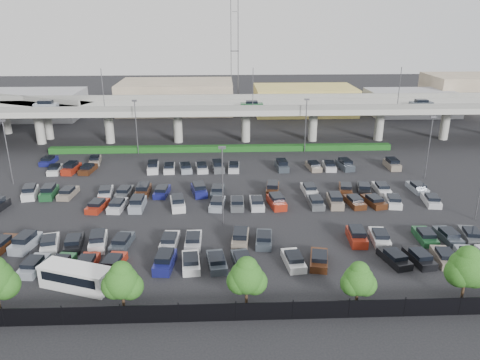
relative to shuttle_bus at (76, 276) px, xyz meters
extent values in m
plane|color=black|center=(14.53, 22.09, -1.25)|extent=(280.00, 280.00, 0.00)
cube|color=#999991|center=(14.53, 54.09, 6.00)|extent=(150.00, 13.00, 1.10)
cube|color=slate|center=(14.53, 47.84, 7.05)|extent=(150.00, 0.50, 1.00)
cube|color=slate|center=(14.53, 60.34, 7.05)|extent=(150.00, 0.50, 1.00)
cylinder|color=#999991|center=(-22.47, 54.09, 2.10)|extent=(1.80, 1.80, 6.70)
cube|color=slate|center=(-22.47, 54.09, 5.25)|extent=(2.60, 9.75, 0.50)
cylinder|color=#999991|center=(-8.47, 54.09, 2.10)|extent=(1.80, 1.80, 6.70)
cube|color=slate|center=(-8.47, 54.09, 5.25)|extent=(2.60, 9.75, 0.50)
cylinder|color=#999991|center=(5.53, 54.09, 2.10)|extent=(1.80, 1.80, 6.70)
cube|color=slate|center=(5.53, 54.09, 5.25)|extent=(2.60, 9.75, 0.50)
cylinder|color=#999991|center=(19.53, 54.09, 2.10)|extent=(1.80, 1.80, 6.70)
cube|color=slate|center=(19.53, 54.09, 5.25)|extent=(2.60, 9.75, 0.50)
cylinder|color=#999991|center=(33.53, 54.09, 2.10)|extent=(1.80, 1.80, 6.70)
cube|color=slate|center=(33.53, 54.09, 5.25)|extent=(2.60, 9.75, 0.50)
cylinder|color=#999991|center=(47.53, 54.09, 2.10)|extent=(1.80, 1.80, 6.70)
cube|color=slate|center=(47.53, 54.09, 5.25)|extent=(2.60, 9.75, 0.50)
cylinder|color=#999991|center=(61.53, 54.09, 2.10)|extent=(1.80, 1.80, 6.70)
cube|color=slate|center=(61.53, 54.09, 5.25)|extent=(2.60, 9.75, 0.50)
cube|color=gray|center=(-19.47, 51.09, 7.07)|extent=(4.40, 1.82, 1.05)
cube|color=black|center=(-19.47, 51.09, 7.89)|extent=(2.60, 1.60, 0.65)
cube|color=#1B4C28|center=(20.53, 51.09, 6.96)|extent=(4.40, 1.82, 0.82)
cube|color=black|center=(20.53, 51.09, 7.59)|extent=(2.30, 1.60, 0.50)
cube|color=#30373E|center=(54.53, 51.09, 6.96)|extent=(4.40, 1.82, 0.82)
cube|color=black|center=(54.53, 51.09, 7.59)|extent=(2.30, 1.60, 0.50)
cylinder|color=#4D4C52|center=(-7.47, 47.99, 10.55)|extent=(0.14, 0.14, 8.00)
cylinder|color=#4D4C52|center=(20.53, 47.99, 10.55)|extent=(0.14, 0.14, 8.00)
cylinder|color=#4D4C52|center=(48.53, 47.99, 10.55)|extent=(0.14, 0.14, 8.00)
cylinder|color=#999991|center=(-32.94, 62.97, 2.10)|extent=(1.60, 1.60, 6.70)
cylinder|color=#999991|center=(-22.06, 57.90, 2.10)|extent=(1.60, 1.60, 6.70)
cube|color=#113B13|center=(14.53, 47.09, -0.70)|extent=(66.00, 1.60, 1.10)
cube|color=black|center=(14.53, -5.91, -0.35)|extent=(70.00, 0.06, 1.80)
cylinder|color=black|center=(-4.47, -5.91, -0.25)|extent=(0.10, 0.10, 2.00)
cylinder|color=black|center=(0.53, -5.91, -0.25)|extent=(0.10, 0.10, 2.00)
cylinder|color=black|center=(5.53, -5.91, -0.25)|extent=(0.10, 0.10, 2.00)
cylinder|color=black|center=(10.53, -5.91, -0.25)|extent=(0.10, 0.10, 2.00)
cylinder|color=black|center=(15.53, -5.91, -0.25)|extent=(0.10, 0.10, 2.00)
cylinder|color=black|center=(20.53, -5.91, -0.25)|extent=(0.10, 0.10, 2.00)
cylinder|color=black|center=(25.53, -5.91, -0.25)|extent=(0.10, 0.10, 2.00)
cylinder|color=black|center=(30.53, -5.91, -0.25)|extent=(0.10, 0.10, 2.00)
cylinder|color=black|center=(35.53, -5.91, -0.25)|extent=(0.10, 0.10, 2.00)
sphere|color=#1D4712|center=(-4.68, -4.26, 1.90)|extent=(2.67, 2.67, 2.67)
cylinder|color=#332316|center=(5.53, -4.59, -0.28)|extent=(0.26, 0.26, 1.96)
sphere|color=#1D4712|center=(5.53, -4.59, 2.12)|extent=(3.04, 3.04, 3.04)
sphere|color=#1D4712|center=(6.24, -4.49, 1.57)|extent=(2.39, 2.39, 2.39)
sphere|color=#1D4712|center=(4.93, -4.67, 1.79)|extent=(2.39, 2.39, 2.39)
sphere|color=#1D4712|center=(5.57, -4.47, 2.98)|extent=(2.06, 2.06, 2.06)
cylinder|color=#332316|center=(16.53, -4.30, -0.27)|extent=(0.26, 0.26, 1.97)
sphere|color=#1D4712|center=(16.53, -4.30, 2.14)|extent=(3.07, 3.07, 3.07)
sphere|color=#1D4712|center=(17.24, -4.20, 1.59)|extent=(2.41, 2.41, 2.41)
sphere|color=#1D4712|center=(15.93, -4.38, 1.81)|extent=(2.41, 2.41, 2.41)
sphere|color=#1D4712|center=(16.57, -4.18, 3.02)|extent=(2.08, 2.08, 2.08)
cylinder|color=#332316|center=(26.53, -4.73, -0.36)|extent=(0.26, 0.26, 1.80)
sphere|color=#1D4712|center=(26.53, -4.73, 1.84)|extent=(2.79, 2.79, 2.79)
sphere|color=#1D4712|center=(27.18, -4.63, 1.34)|extent=(2.19, 2.19, 2.19)
sphere|color=#1D4712|center=(25.98, -4.81, 1.54)|extent=(2.19, 2.19, 2.19)
sphere|color=#1D4712|center=(26.57, -4.61, 2.64)|extent=(1.89, 1.89, 1.89)
cylinder|color=#332316|center=(36.53, -4.30, -0.15)|extent=(0.26, 0.26, 2.21)
sphere|color=#1D4712|center=(36.53, -4.30, 2.55)|extent=(3.43, 3.43, 3.43)
sphere|color=#1D4712|center=(37.33, -4.20, 1.93)|extent=(2.70, 2.70, 2.70)
sphere|color=#1D4712|center=(35.86, -4.38, 2.18)|extent=(2.70, 2.70, 2.70)
sphere|color=#1D4712|center=(36.57, -4.18, 3.53)|extent=(2.33, 2.33, 2.33)
cube|color=silver|center=(0.00, 0.00, -0.22)|extent=(7.44, 4.66, 2.06)
cube|color=black|center=(0.00, 0.00, 0.27)|extent=(6.54, 4.38, 0.93)
cube|color=silver|center=(0.00, 0.00, 0.92)|extent=(7.57, 4.79, 0.25)
cube|color=gray|center=(-5.47, 3.59, -0.84)|extent=(2.29, 4.57, 0.82)
cube|color=black|center=(-5.47, 3.39, -0.21)|extent=(1.84, 2.46, 0.50)
cube|color=#1B4C28|center=(-2.72, 3.59, -0.84)|extent=(2.39, 4.60, 0.82)
cube|color=black|center=(-2.72, 3.39, -0.21)|extent=(1.90, 2.49, 0.50)
cube|color=maroon|center=(0.03, 3.59, -0.84)|extent=(1.94, 4.45, 0.82)
cube|color=black|center=(0.03, 3.39, -0.21)|extent=(1.66, 2.34, 0.50)
cube|color=maroon|center=(2.78, 3.59, -0.84)|extent=(2.45, 4.62, 0.82)
cube|color=black|center=(2.78, 3.39, -0.21)|extent=(1.92, 2.51, 0.50)
cube|color=navy|center=(8.28, 3.59, -0.73)|extent=(2.26, 4.56, 1.05)
cube|color=black|center=(8.28, 3.59, 0.09)|extent=(1.86, 2.75, 0.65)
cube|color=silver|center=(11.03, 3.59, -0.84)|extent=(2.21, 4.55, 0.82)
cube|color=black|center=(11.03, 3.39, -0.21)|extent=(1.80, 2.44, 0.50)
cube|color=#30373E|center=(13.78, 3.59, -0.84)|extent=(2.41, 4.61, 0.82)
cube|color=black|center=(13.78, 3.39, -0.21)|extent=(1.90, 2.50, 0.50)
cube|color=#30373E|center=(16.53, 3.59, -0.84)|extent=(2.48, 4.63, 0.82)
cube|color=black|center=(16.53, 3.39, -0.21)|extent=(1.94, 2.52, 0.50)
cube|color=silver|center=(22.03, 3.59, -0.84)|extent=(2.29, 4.57, 0.82)
cube|color=black|center=(22.03, 3.39, -0.21)|extent=(1.85, 2.46, 0.50)
cube|color=#412111|center=(24.78, 3.59, -0.84)|extent=(2.71, 4.68, 0.82)
cube|color=black|center=(24.78, 3.39, -0.21)|extent=(2.05, 2.59, 0.50)
cube|color=black|center=(33.03, 3.59, -0.84)|extent=(2.79, 4.70, 0.82)
cube|color=black|center=(33.03, 3.39, -0.21)|extent=(2.09, 2.61, 0.50)
cube|color=black|center=(35.78, 3.59, -0.84)|extent=(2.42, 4.61, 0.82)
cube|color=black|center=(35.78, 3.39, -0.21)|extent=(1.91, 2.50, 0.50)
cube|color=gray|center=(38.53, 3.59, -0.84)|extent=(2.27, 4.57, 0.82)
cube|color=black|center=(38.53, 3.39, -0.21)|extent=(1.83, 2.45, 0.50)
cube|color=gray|center=(41.28, 3.59, -0.84)|extent=(2.30, 4.57, 0.82)
cube|color=black|center=(41.28, 3.39, -0.21)|extent=(1.85, 2.46, 0.50)
cube|color=#412111|center=(-10.97, 8.59, -0.84)|extent=(2.44, 4.62, 0.82)
cube|color=black|center=(-10.97, 8.39, -0.21)|extent=(1.92, 2.51, 0.50)
cube|color=gray|center=(-8.22, 8.59, -0.73)|extent=(2.60, 4.66, 1.05)
cube|color=black|center=(-8.22, 8.59, 0.09)|extent=(2.05, 2.85, 0.65)
cube|color=silver|center=(-5.47, 8.59, -0.84)|extent=(2.82, 4.71, 0.82)
cube|color=black|center=(-5.47, 8.39, -0.21)|extent=(2.10, 2.62, 0.50)
cube|color=black|center=(-2.72, 8.59, -0.84)|extent=(2.40, 4.60, 0.82)
cube|color=black|center=(-2.72, 8.39, -0.21)|extent=(1.90, 2.49, 0.50)
cube|color=silver|center=(0.03, 8.59, -0.73)|extent=(2.43, 4.61, 1.05)
cube|color=black|center=(0.03, 8.59, 0.09)|extent=(1.96, 2.80, 0.65)
cube|color=#30373E|center=(2.78, 8.59, -0.84)|extent=(2.36, 4.59, 0.82)
cube|color=black|center=(2.78, 8.39, -0.21)|extent=(1.88, 2.48, 0.50)
cube|color=silver|center=(8.28, 8.59, -0.84)|extent=(2.12, 4.51, 0.82)
cube|color=black|center=(8.28, 8.39, -0.21)|extent=(1.76, 2.40, 0.50)
cube|color=silver|center=(11.03, 8.59, -0.84)|extent=(1.86, 4.41, 0.82)
cube|color=black|center=(11.03, 8.39, -0.21)|extent=(1.62, 2.31, 0.50)
cube|color=gray|center=(16.53, 8.59, -0.73)|extent=(2.28, 4.57, 1.05)
cube|color=black|center=(16.53, 8.59, 0.09)|extent=(1.87, 2.76, 0.65)
cube|color=#30373E|center=(19.28, 8.59, -0.84)|extent=(2.28, 4.57, 0.82)
cube|color=black|center=(19.28, 8.39, -0.21)|extent=(1.84, 2.46, 0.50)
cube|color=maroon|center=(30.28, 8.59, -0.73)|extent=(2.11, 4.51, 1.05)
cube|color=black|center=(30.28, 8.59, 0.09)|extent=(1.77, 2.70, 0.65)
cube|color=silver|center=(33.03, 8.59, -0.84)|extent=(2.24, 4.56, 0.82)
cube|color=black|center=(33.03, 8.39, -0.21)|extent=(1.82, 2.45, 0.50)
cube|color=#1B4C28|center=(38.53, 8.59, -0.84)|extent=(2.04, 4.49, 0.82)
cube|color=black|center=(38.53, 8.39, -0.21)|extent=(1.71, 2.38, 0.50)
cube|color=#30373E|center=(41.28, 8.59, -0.84)|extent=(2.07, 4.50, 0.82)
cube|color=black|center=(41.28, 8.39, -0.21)|extent=(1.73, 2.39, 0.50)
cube|color=#494C50|center=(44.03, 8.59, -0.84)|extent=(2.57, 4.65, 0.82)
cube|color=black|center=(44.03, 8.39, -0.21)|extent=(1.98, 2.55, 0.50)
cube|color=maroon|center=(-2.72, 19.59, -0.84)|extent=(2.58, 4.65, 0.82)
cube|color=black|center=(-2.72, 19.39, -0.21)|extent=(1.99, 2.55, 0.50)
cube|color=silver|center=(0.03, 19.59, -0.84)|extent=(2.25, 4.56, 0.82)
cube|color=black|center=(0.03, 19.39, -0.21)|extent=(1.82, 2.45, 0.50)
cube|color=gray|center=(2.78, 19.59, -0.73)|extent=(1.93, 4.44, 1.05)
cube|color=black|center=(2.78, 19.59, 0.09)|extent=(1.66, 2.64, 0.65)
cube|color=silver|center=(8.28, 19.59, -0.73)|extent=(2.52, 4.64, 1.05)
cube|color=black|center=(8.28, 19.59, 0.09)|extent=(2.01, 2.83, 0.65)
cube|color=gray|center=(13.78, 19.59, -0.84)|extent=(2.40, 4.61, 0.82)
cube|color=black|center=(13.78, 19.39, -0.21)|extent=(1.90, 2.50, 0.50)
cube|color=#494C50|center=(16.53, 19.59, -0.84)|extent=(1.90, 4.43, 0.82)
cube|color=black|center=(16.53, 19.39, -0.21)|extent=(1.64, 2.33, 0.50)
cube|color=silver|center=(19.28, 19.59, -0.84)|extent=(1.89, 4.43, 0.82)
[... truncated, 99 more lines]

